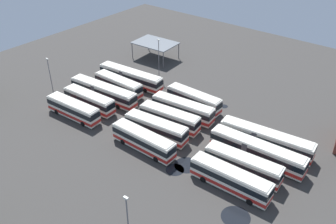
{
  "coord_description": "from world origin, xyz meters",
  "views": [
    {
      "loc": [
        33.65,
        -42.91,
        37.6
      ],
      "look_at": [
        -1.94,
        1.72,
        1.47
      ],
      "focal_mm": 38.95,
      "sensor_mm": 36.0,
      "label": 1
    }
  ],
  "objects": [
    {
      "name": "puddle_front_lane",
      "position": [
        4.0,
        12.1,
        0.0
      ],
      "size": [
        1.5,
        1.5,
        0.01
      ],
      "primitive_type": "cylinder",
      "color": "black",
      "rests_on": "ground_plane"
    },
    {
      "name": "bus_row0_slot3",
      "position": [
        -16.31,
        3.17,
        1.79
      ],
      "size": [
        11.64,
        2.65,
        3.38
      ],
      "color": "silver",
      "rests_on": "ground_plane"
    },
    {
      "name": "bus_row0_slot4",
      "position": [
        -16.85,
        7.37,
        1.79
      ],
      "size": [
        15.68,
        3.84,
        3.38
      ],
      "color": "silver",
      "rests_on": "ground_plane"
    },
    {
      "name": "bus_row0_slot0",
      "position": [
        -16.04,
        -8.9,
        1.79
      ],
      "size": [
        11.69,
        3.25,
        3.38
      ],
      "color": "silver",
      "rests_on": "ground_plane"
    },
    {
      "name": "bus_row1_slot1",
      "position": [
        0.03,
        -4.0,
        1.79
      ],
      "size": [
        11.76,
        3.79,
        3.38
      ],
      "color": "silver",
      "rests_on": "ground_plane"
    },
    {
      "name": "lamp_post_far_corner",
      "position": [
        -27.83,
        -5.08,
        4.15
      ],
      "size": [
        0.56,
        0.28,
        7.47
      ],
      "color": "slate",
      "rests_on": "ground_plane"
    },
    {
      "name": "bus_row2_slot0",
      "position": [
        16.47,
        -7.06,
        1.79
      ],
      "size": [
        12.22,
        2.92,
        3.38
      ],
      "color": "silver",
      "rests_on": "ground_plane"
    },
    {
      "name": "puddle_back_corner",
      "position": [
        19.89,
        -11.24,
        0.0
      ],
      "size": [
        3.96,
        3.96,
        0.01
      ],
      "primitive_type": "cylinder",
      "color": "black",
      "rests_on": "ground_plane"
    },
    {
      "name": "bus_row1_slot2",
      "position": [
        -0.12,
        -0.06,
        1.79
      ],
      "size": [
        11.62,
        3.81,
        3.38
      ],
      "color": "silver",
      "rests_on": "ground_plane"
    },
    {
      "name": "bus_row2_slot2",
      "position": [
        16.44,
        1.06,
        1.79
      ],
      "size": [
        15.61,
        3.19,
        3.38
      ],
      "color": "silver",
      "rests_on": "ground_plane"
    },
    {
      "name": "bus_row1_slot3",
      "position": [
        -0.15,
        3.95,
        1.79
      ],
      "size": [
        12.42,
        3.75,
        3.38
      ],
      "color": "silver",
      "rests_on": "ground_plane"
    },
    {
      "name": "puddle_centre_drain",
      "position": [
        7.85,
        -8.84,
        0.0
      ],
      "size": [
        2.89,
        2.89,
        0.01
      ],
      "primitive_type": "cylinder",
      "color": "black",
      "rests_on": "ground_plane"
    },
    {
      "name": "ground_plane",
      "position": [
        0.0,
        0.0,
        0.0
      ],
      "size": [
        112.13,
        112.13,
        0.0
      ],
      "primitive_type": "plane",
      "color": "#383533"
    },
    {
      "name": "bus_row1_slot0",
      "position": [
        0.7,
        -8.01,
        1.79
      ],
      "size": [
        11.83,
        2.61,
        3.38
      ],
      "color": "silver",
      "rests_on": "ground_plane"
    },
    {
      "name": "bus_row1_slot4",
      "position": [
        -0.48,
        8.02,
        1.79
      ],
      "size": [
        11.5,
        2.72,
        3.38
      ],
      "color": "silver",
      "rests_on": "ground_plane"
    },
    {
      "name": "bus_row2_slot1",
      "position": [
        16.37,
        -3.21,
        1.79
      ],
      "size": [
        12.01,
        3.43,
        3.38
      ],
      "color": "silver",
      "rests_on": "ground_plane"
    },
    {
      "name": "puddle_between_rows",
      "position": [
        8.62,
        -6.85,
        0.0
      ],
      "size": [
        3.9,
        3.9,
        0.01
      ],
      "primitive_type": "cylinder",
      "color": "black",
      "rests_on": "ground_plane"
    },
    {
      "name": "bus_row2_slot3",
      "position": [
        16.18,
        4.77,
        1.79
      ],
      "size": [
        15.7,
        4.14,
        3.38
      ],
      "color": "silver",
      "rests_on": "ground_plane"
    },
    {
      "name": "lamp_post_near_entrance",
      "position": [
        -14.36,
        14.04,
        4.91
      ],
      "size": [
        0.56,
        0.28,
        8.99
      ],
      "color": "slate",
      "rests_on": "ground_plane"
    },
    {
      "name": "bus_row0_slot2",
      "position": [
        -16.61,
        -0.86,
        1.79
      ],
      "size": [
        15.67,
        3.79,
        3.38
      ],
      "color": "silver",
      "rests_on": "ground_plane"
    },
    {
      "name": "bus_row0_slot1",
      "position": [
        -16.17,
        -4.89,
        1.79
      ],
      "size": [
        11.58,
        3.12,
        3.38
      ],
      "color": "silver",
      "rests_on": "ground_plane"
    },
    {
      "name": "maintenance_shelter",
      "position": [
        -21.76,
        21.54,
        3.93
      ],
      "size": [
        10.57,
        7.67,
        4.12
      ],
      "color": "slate",
      "rests_on": "ground_plane"
    }
  ]
}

